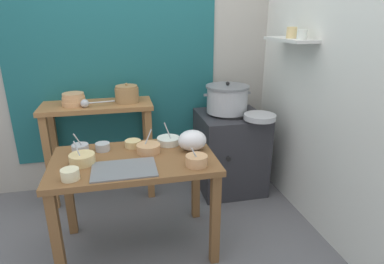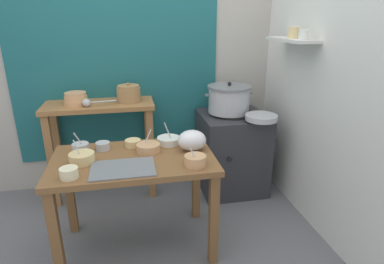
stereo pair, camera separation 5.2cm
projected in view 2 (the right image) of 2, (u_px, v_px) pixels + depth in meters
The scene contains 21 objects.
ground_plane at pixel (147, 242), 2.46m from camera, with size 9.00×9.00×0.00m, color slate.
wall_back at pixel (141, 53), 3.04m from camera, with size 4.40×0.12×2.60m.
wall_right at pixel (320, 61), 2.47m from camera, with size 0.30×3.20×2.60m.
prep_table at pixel (134, 172), 2.23m from camera, with size 1.10×0.66×0.72m.
back_shelf_table at pixel (101, 127), 2.93m from camera, with size 0.96×0.40×0.90m.
stove_block at pixel (231, 152), 3.14m from camera, with size 0.60×0.61×0.78m.
steamer_pot at pixel (229, 99), 2.98m from camera, with size 0.45×0.40×0.29m.
clay_pot at pixel (129, 94), 2.88m from camera, with size 0.21×0.21×0.17m.
bowl_stack_enamel at pixel (76, 99), 2.81m from camera, with size 0.21×0.21×0.11m.
ladle at pixel (88, 103), 2.74m from camera, with size 0.28×0.08×0.07m.
serving_tray at pixel (123, 168), 2.02m from camera, with size 0.40×0.28×0.01m, color slate.
plastic_bag at pixel (192, 140), 2.29m from camera, with size 0.20×0.17×0.15m, color white.
wide_pan at pixel (261, 117), 2.79m from camera, with size 0.28×0.28×0.05m, color #B7BABF.
prep_bowl_0 at pixel (82, 158), 2.10m from camera, with size 0.16×0.16×0.16m.
prep_bowl_1 at pixel (148, 147), 2.28m from camera, with size 0.17×0.17×0.16m.
prep_bowl_2 at pixel (103, 146), 2.31m from camera, with size 0.10×0.10×0.06m.
prep_bowl_3 at pixel (133, 143), 2.37m from camera, with size 0.12×0.12×0.05m.
prep_bowl_4 at pixel (195, 160), 2.07m from camera, with size 0.14×0.14×0.13m.
prep_bowl_5 at pixel (81, 148), 2.26m from camera, with size 0.12×0.12×0.16m.
prep_bowl_6 at pixel (69, 173), 1.91m from camera, with size 0.11×0.11×0.06m.
prep_bowl_7 at pixel (169, 140), 2.42m from camera, with size 0.17×0.17×0.18m.
Camera 2 is at (-0.06, -2.06, 1.63)m, focal length 30.15 mm.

